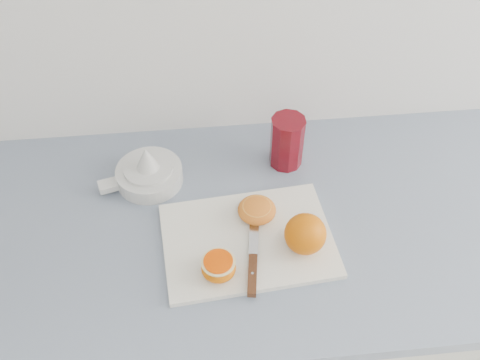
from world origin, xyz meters
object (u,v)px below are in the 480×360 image
(cutting_board, at_px, (248,240))
(half_orange, at_px, (219,267))
(red_tumbler, at_px, (287,143))
(citrus_juicer, at_px, (148,173))
(counter, at_px, (240,321))

(cutting_board, height_order, half_orange, half_orange)
(half_orange, bearing_deg, red_tumbler, 59.25)
(citrus_juicer, bearing_deg, red_tumbler, 5.43)
(counter, xyz_separation_m, cutting_board, (0.01, -0.06, 0.45))
(cutting_board, distance_m, half_orange, 0.10)
(counter, distance_m, citrus_juicer, 0.52)
(half_orange, bearing_deg, citrus_juicer, 117.05)
(counter, height_order, half_orange, half_orange)
(cutting_board, bearing_deg, half_orange, -130.16)
(counter, height_order, red_tumbler, red_tumbler)
(counter, relative_size, red_tumbler, 18.53)
(cutting_board, xyz_separation_m, half_orange, (-0.06, -0.08, 0.03))
(red_tumbler, bearing_deg, cutting_board, -116.96)
(counter, height_order, citrus_juicer, citrus_juicer)
(half_orange, height_order, citrus_juicer, citrus_juicer)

